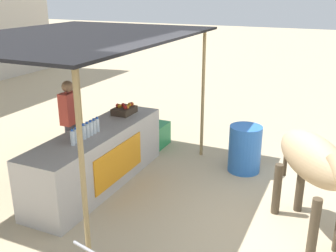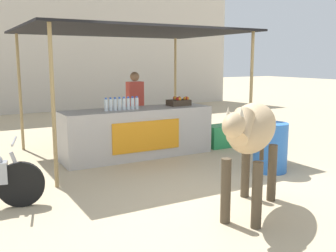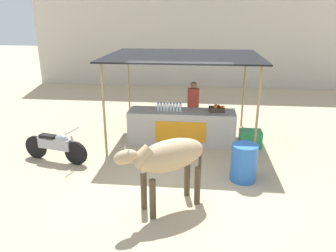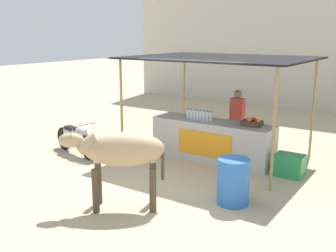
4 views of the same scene
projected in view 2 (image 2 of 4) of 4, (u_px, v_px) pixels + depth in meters
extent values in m
plane|color=tan|center=(200.00, 187.00, 5.96)|extent=(60.00, 60.00, 0.00)
cube|color=beige|center=(43.00, 25.00, 14.15)|extent=(16.00, 0.50, 6.28)
cube|color=#B2ADA8|center=(138.00, 133.00, 7.77)|extent=(3.00, 0.80, 0.96)
cube|color=orange|center=(147.00, 136.00, 7.42)|extent=(1.40, 0.02, 0.58)
cube|color=black|center=(130.00, 31.00, 7.70)|extent=(4.20, 3.20, 0.04)
cylinder|color=#997F51|center=(53.00, 107.00, 5.75)|extent=(0.06, 0.06, 2.45)
cylinder|color=#997F51|center=(251.00, 95.00, 7.59)|extent=(0.06, 0.06, 2.45)
cylinder|color=#997F51|center=(20.00, 93.00, 8.22)|extent=(0.06, 0.06, 2.45)
cylinder|color=#997F51|center=(175.00, 87.00, 10.06)|extent=(0.06, 0.06, 2.45)
cylinder|color=silver|center=(106.00, 105.00, 7.31)|extent=(0.07, 0.07, 0.22)
cylinder|color=blue|center=(106.00, 98.00, 7.28)|extent=(0.04, 0.04, 0.03)
cylinder|color=silver|center=(111.00, 105.00, 7.35)|extent=(0.07, 0.07, 0.22)
cylinder|color=blue|center=(110.00, 98.00, 7.33)|extent=(0.04, 0.04, 0.03)
cylinder|color=silver|center=(115.00, 105.00, 7.39)|extent=(0.07, 0.07, 0.22)
cylinder|color=blue|center=(115.00, 98.00, 7.37)|extent=(0.04, 0.04, 0.03)
cylinder|color=silver|center=(120.00, 104.00, 7.44)|extent=(0.07, 0.07, 0.22)
cylinder|color=blue|center=(119.00, 98.00, 7.42)|extent=(0.04, 0.04, 0.03)
cylinder|color=silver|center=(124.00, 104.00, 7.48)|extent=(0.07, 0.07, 0.22)
cylinder|color=blue|center=(124.00, 98.00, 7.46)|extent=(0.04, 0.04, 0.03)
cylinder|color=silver|center=(128.00, 104.00, 7.52)|extent=(0.07, 0.07, 0.22)
cylinder|color=blue|center=(128.00, 97.00, 7.50)|extent=(0.04, 0.04, 0.03)
cylinder|color=silver|center=(133.00, 104.00, 7.57)|extent=(0.07, 0.07, 0.22)
cylinder|color=blue|center=(132.00, 97.00, 7.55)|extent=(0.04, 0.04, 0.03)
cylinder|color=silver|center=(137.00, 103.00, 7.61)|extent=(0.07, 0.07, 0.22)
cylinder|color=blue|center=(137.00, 97.00, 7.59)|extent=(0.04, 0.04, 0.03)
cube|color=#3F3326|center=(179.00, 103.00, 8.20)|extent=(0.44, 0.32, 0.12)
sphere|color=orange|center=(187.00, 98.00, 8.21)|extent=(0.08, 0.08, 0.08)
sphere|color=orange|center=(175.00, 98.00, 8.23)|extent=(0.08, 0.08, 0.08)
sphere|color=#B21E19|center=(178.00, 99.00, 8.09)|extent=(0.08, 0.08, 0.08)
sphere|color=#B21E19|center=(179.00, 98.00, 8.25)|extent=(0.08, 0.08, 0.08)
sphere|color=#B21E19|center=(187.00, 98.00, 8.21)|extent=(0.08, 0.08, 0.08)
sphere|color=#B21E19|center=(175.00, 98.00, 8.27)|extent=(0.08, 0.08, 0.08)
sphere|color=orange|center=(180.00, 99.00, 8.09)|extent=(0.08, 0.08, 0.08)
sphere|color=orange|center=(185.00, 98.00, 8.21)|extent=(0.08, 0.08, 0.08)
cylinder|color=#383842|center=(135.00, 128.00, 8.56)|extent=(0.22, 0.22, 0.88)
cube|color=#BF3F33|center=(135.00, 95.00, 8.44)|extent=(0.34, 0.20, 0.56)
sphere|color=#8C6647|center=(135.00, 77.00, 8.38)|extent=(0.20, 0.20, 0.20)
cube|color=#268C4C|center=(219.00, 136.00, 8.67)|extent=(0.60, 0.44, 0.48)
cylinder|color=blue|center=(270.00, 147.00, 6.73)|extent=(0.58, 0.58, 0.85)
ellipsoid|color=tan|center=(253.00, 127.00, 4.84)|extent=(1.44, 1.24, 0.60)
cylinder|color=#493D2C|center=(257.00, 195.00, 4.44)|extent=(0.12, 0.12, 0.78)
cylinder|color=#493D2C|center=(226.00, 191.00, 4.59)|extent=(0.12, 0.12, 0.78)
cylinder|color=#493D2C|center=(272.00, 173.00, 5.32)|extent=(0.12, 0.12, 0.78)
cylinder|color=#493D2C|center=(245.00, 170.00, 5.47)|extent=(0.12, 0.12, 0.78)
cylinder|color=tan|center=(241.00, 126.00, 4.29)|extent=(0.50, 0.46, 0.41)
ellipsoid|color=tan|center=(234.00, 125.00, 4.01)|extent=(0.49, 0.44, 0.26)
cone|color=beige|center=(242.00, 112.00, 3.98)|extent=(0.05, 0.05, 0.10)
cone|color=beige|center=(228.00, 111.00, 4.03)|extent=(0.05, 0.05, 0.10)
cylinder|color=#493D2C|center=(262.00, 139.00, 5.48)|extent=(0.06, 0.06, 0.60)
cylinder|color=black|center=(21.00, 184.00, 5.12)|extent=(0.60, 0.21, 0.60)
cylinder|color=#99999E|center=(14.00, 141.00, 5.01)|extent=(0.15, 0.54, 0.03)
cylinder|color=#99999E|center=(18.00, 170.00, 5.08)|extent=(0.21, 0.09, 0.49)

